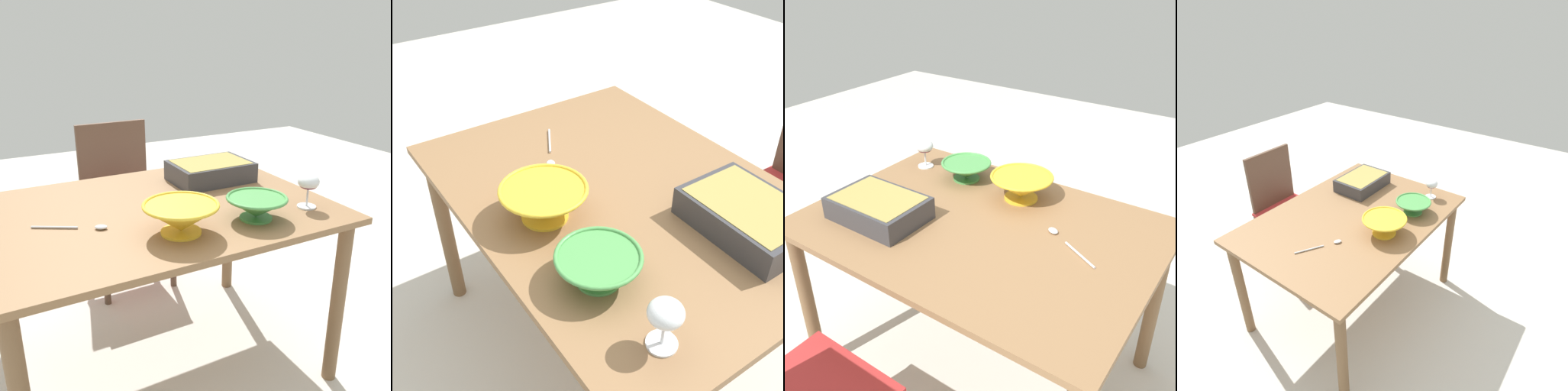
{
  "view_description": "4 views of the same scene",
  "coord_description": "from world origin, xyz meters",
  "views": [
    {
      "loc": [
        -0.61,
        -1.47,
        1.37
      ],
      "look_at": [
        0.16,
        -0.02,
        0.77
      ],
      "focal_mm": 40.44,
      "sensor_mm": 36.0,
      "label": 1
    },
    {
      "loc": [
        0.98,
        -0.79,
        1.66
      ],
      "look_at": [
        0.03,
        -0.14,
        0.8
      ],
      "focal_mm": 45.11,
      "sensor_mm": 36.0,
      "label": 2
    },
    {
      "loc": [
        -0.85,
        1.22,
        1.68
      ],
      "look_at": [
        0.1,
        -0.14,
        0.78
      ],
      "focal_mm": 42.61,
      "sensor_mm": 36.0,
      "label": 3
    },
    {
      "loc": [
        -1.39,
        -1.19,
        1.94
      ],
      "look_at": [
        0.18,
        -0.03,
        0.83
      ],
      "focal_mm": 32.06,
      "sensor_mm": 36.0,
      "label": 4
    }
  ],
  "objects": [
    {
      "name": "serving_spoon",
      "position": [
        -0.3,
        -0.08,
        0.75
      ],
      "size": [
        0.24,
        0.15,
        0.01
      ],
      "color": "silver",
      "rests_on": "dining_table"
    },
    {
      "name": "casserole_dish",
      "position": [
        0.35,
        0.19,
        0.8
      ],
      "size": [
        0.35,
        0.25,
        0.09
      ],
      "color": "#38383D",
      "rests_on": "dining_table"
    },
    {
      "name": "ground_plane",
      "position": [
        0.0,
        0.0,
        0.0
      ],
      "size": [
        8.0,
        8.0,
        0.0
      ],
      "primitive_type": "plane",
      "color": "beige"
    },
    {
      "name": "mixing_bowl",
      "position": [
        -0.02,
        -0.26,
        0.8
      ],
      "size": [
        0.26,
        0.26,
        0.11
      ],
      "color": "yellow",
      "rests_on": "dining_table"
    },
    {
      "name": "chair",
      "position": [
        0.13,
        0.84,
        0.49
      ],
      "size": [
        0.43,
        0.42,
        0.91
      ],
      "color": "#B22D2D",
      "rests_on": "ground_plane"
    },
    {
      "name": "wine_glass",
      "position": [
        0.51,
        -0.28,
        0.84
      ],
      "size": [
        0.08,
        0.08,
        0.13
      ],
      "color": "white",
      "rests_on": "dining_table"
    },
    {
      "name": "dining_table",
      "position": [
        0.0,
        0.0,
        0.65
      ],
      "size": [
        1.31,
        0.94,
        0.75
      ],
      "color": "olive",
      "rests_on": "ground_plane"
    },
    {
      "name": "small_bowl",
      "position": [
        0.27,
        -0.28,
        0.79
      ],
      "size": [
        0.22,
        0.22,
        0.09
      ],
      "color": "#4C994C",
      "rests_on": "dining_table"
    }
  ]
}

